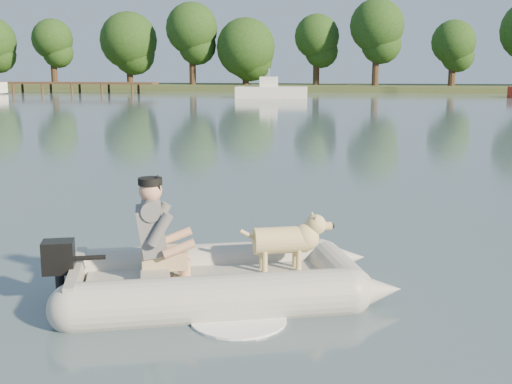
% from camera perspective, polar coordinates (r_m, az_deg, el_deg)
% --- Properties ---
extents(water, '(160.00, 160.00, 0.00)m').
position_cam_1_polar(water, '(7.94, -4.05, -7.72)').
color(water, slate).
rests_on(water, ground).
extents(shore_bank, '(160.00, 12.00, 0.70)m').
position_cam_1_polar(shore_bank, '(69.38, 7.37, 9.14)').
color(shore_bank, '#47512D').
rests_on(shore_bank, water).
extents(dock, '(18.00, 2.00, 1.04)m').
position_cam_1_polar(dock, '(65.49, -16.54, 8.90)').
color(dock, '#4C331E').
rests_on(dock, water).
extents(treeline, '(84.66, 7.35, 9.27)m').
position_cam_1_polar(treeline, '(68.57, 12.39, 13.17)').
color(treeline, '#332316').
rests_on(treeline, shore_bank).
extents(dinghy, '(6.06, 5.33, 1.46)m').
position_cam_1_polar(dinghy, '(7.19, -3.12, -4.45)').
color(dinghy, '#A8A8A3').
rests_on(dinghy, water).
extents(man, '(0.94, 0.87, 1.14)m').
position_cam_1_polar(man, '(7.15, -9.09, -3.07)').
color(man, slate).
rests_on(man, dinghy).
extents(dog, '(1.05, 0.64, 0.66)m').
position_cam_1_polar(dog, '(7.37, 2.16, -4.71)').
color(dog, tan).
rests_on(dog, dinghy).
extents(outboard_motor, '(0.51, 0.43, 0.83)m').
position_cam_1_polar(outboard_motor, '(7.30, -17.05, -7.17)').
color(outboard_motor, black).
rests_on(outboard_motor, dinghy).
extents(motorboat, '(6.00, 2.45, 2.51)m').
position_cam_1_polar(motorboat, '(52.76, 1.40, 9.59)').
color(motorboat, white).
rests_on(motorboat, water).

